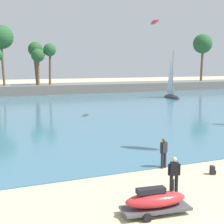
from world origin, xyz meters
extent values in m
cube|color=teal|center=(0.00, 53.35, 0.03)|extent=(220.00, 90.00, 0.06)
cube|color=slate|center=(0.00, 58.35, 0.90)|extent=(116.54, 6.00, 1.80)
cylinder|color=brown|center=(4.53, 57.86, 4.59)|extent=(0.62, 0.73, 5.61)
sphere|color=#285B2D|center=(4.53, 57.86, 7.39)|extent=(2.52, 2.52, 2.52)
cylinder|color=brown|center=(44.08, 59.86, 6.21)|extent=(0.69, 1.02, 8.83)
sphere|color=#285B2D|center=(44.08, 59.86, 10.61)|extent=(4.55, 4.55, 4.55)
cylinder|color=brown|center=(4.48, 59.89, 5.21)|extent=(0.89, 0.90, 6.86)
sphere|color=#285B2D|center=(4.48, 59.89, 8.63)|extent=(2.78, 2.78, 2.78)
cylinder|color=brown|center=(6.79, 57.82, 5.12)|extent=(0.66, 0.48, 6.66)
sphere|color=#285B2D|center=(6.79, 57.82, 8.45)|extent=(2.43, 2.43, 2.43)
cylinder|color=brown|center=(-1.74, 59.00, 6.22)|extent=(0.74, 0.57, 8.86)
sphere|color=#285B2D|center=(-1.74, 59.00, 10.64)|extent=(4.31, 4.31, 4.31)
cube|color=#4C4C51|center=(-2.23, 3.49, 0.23)|extent=(2.70, 1.31, 0.10)
cylinder|color=black|center=(-2.84, 3.01, 0.16)|extent=(0.33, 0.14, 0.32)
cylinder|color=black|center=(-2.71, 4.12, 0.16)|extent=(0.33, 0.14, 0.32)
ellipsoid|color=red|center=(-2.23, 3.49, 0.56)|extent=(2.48, 1.12, 0.56)
cube|color=black|center=(-2.43, 3.52, 0.94)|extent=(1.14, 0.49, 0.20)
cylinder|color=black|center=(-1.54, 3.41, 1.06)|extent=(0.10, 0.10, 0.44)
cylinder|color=black|center=(-0.60, 4.91, 0.43)|extent=(0.15, 0.15, 0.86)
cylinder|color=black|center=(-0.40, 4.83, 0.43)|extent=(0.15, 0.15, 0.86)
cube|color=black|center=(-0.50, 4.87, 1.15)|extent=(0.39, 0.31, 0.58)
sphere|color=beige|center=(-0.50, 4.87, 1.56)|extent=(0.21, 0.21, 0.21)
cylinder|color=black|center=(-0.71, 4.96, 1.11)|extent=(0.09, 0.09, 0.50)
cylinder|color=black|center=(-0.28, 4.79, 1.11)|extent=(0.09, 0.09, 0.50)
cylinder|color=#23232D|center=(1.05, 8.31, 0.43)|extent=(0.15, 0.15, 0.86)
cylinder|color=#23232D|center=(1.26, 8.36, 0.43)|extent=(0.15, 0.15, 0.86)
cube|color=#23232D|center=(1.16, 8.33, 1.15)|extent=(0.38, 0.28, 0.58)
sphere|color=brown|center=(1.16, 8.33, 1.56)|extent=(0.21, 0.21, 0.21)
cylinder|color=#23232D|center=(0.93, 8.28, 1.11)|extent=(0.09, 0.09, 0.50)
cylinder|color=#23232D|center=(1.38, 8.39, 1.11)|extent=(0.09, 0.09, 0.50)
cube|color=#232328|center=(2.87, 6.40, 0.22)|extent=(0.30, 0.35, 0.44)
cube|color=#232328|center=(2.99, 6.36, 0.12)|extent=(0.16, 0.23, 0.20)
ellipsoid|color=black|center=(23.74, 41.74, 0.06)|extent=(3.01, 6.04, 1.16)
cylinder|color=gray|center=(23.67, 41.46, 4.26)|extent=(0.17, 0.17, 7.25)
pyramid|color=silver|center=(23.89, 42.42, 3.72)|extent=(0.76, 2.58, 6.16)
ellipsoid|color=red|center=(9.94, 24.40, 10.01)|extent=(2.01, 2.78, 0.70)
camera|label=1|loc=(-8.61, -7.04, 5.55)|focal=54.72mm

